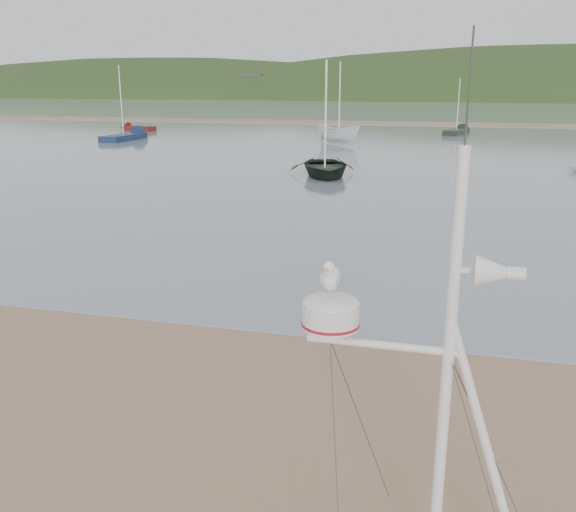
% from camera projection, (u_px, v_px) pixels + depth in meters
% --- Properties ---
extents(ground, '(560.00, 560.00, 0.00)m').
position_uv_depth(ground, '(122.00, 438.00, 8.35)').
color(ground, '#84664C').
rests_on(ground, ground).
extents(water, '(560.00, 256.00, 0.04)m').
position_uv_depth(water, '(433.00, 107.00, 131.17)').
color(water, slate).
rests_on(water, ground).
extents(sandbar, '(560.00, 7.00, 0.07)m').
position_uv_depth(sandbar, '(417.00, 124.00, 73.46)').
color(sandbar, '#84664C').
rests_on(sandbar, water).
extents(hill_ridge, '(620.00, 180.00, 80.00)m').
position_uv_depth(hill_ridge, '(490.00, 152.00, 227.83)').
color(hill_ridge, '#1F3315').
rests_on(hill_ridge, ground).
extents(far_cottages, '(294.40, 6.30, 8.00)m').
position_uv_depth(far_cottages, '(451.00, 86.00, 188.90)').
color(far_cottages, silver).
rests_on(far_cottages, ground).
extents(mast_rig, '(2.27, 2.42, 5.11)m').
position_uv_depth(mast_rig, '(432.00, 472.00, 5.60)').
color(mast_rig, silver).
rests_on(mast_rig, ground).
extents(boat_dark, '(3.57, 1.93, 4.81)m').
position_uv_depth(boat_dark, '(325.00, 129.00, 31.08)').
color(boat_dark, black).
rests_on(boat_dark, water).
extents(boat_white, '(2.35, 2.34, 4.44)m').
position_uv_depth(boat_white, '(339.00, 116.00, 47.53)').
color(boat_white, silver).
rests_on(boat_white, water).
extents(dinghy_red_far, '(4.79, 2.47, 1.13)m').
position_uv_depth(dinghy_red_far, '(133.00, 128.00, 63.12)').
color(dinghy_red_far, '#511212').
rests_on(dinghy_red_far, ground).
extents(sailboat_blue_near, '(1.88, 6.82, 6.74)m').
position_uv_depth(sailboat_blue_near, '(134.00, 136.00, 53.62)').
color(sailboat_blue_near, '#132543').
rests_on(sailboat_blue_near, ground).
extents(sailboat_dark_mid, '(2.95, 5.75, 5.61)m').
position_uv_depth(sailboat_dark_mid, '(460.00, 131.00, 58.99)').
color(sailboat_dark_mid, black).
rests_on(sailboat_dark_mid, ground).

